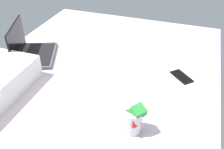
# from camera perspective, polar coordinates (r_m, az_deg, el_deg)

# --- Properties ---
(bed_mattress) EXTENTS (1.80, 1.40, 0.18)m
(bed_mattress) POSITION_cam_1_polar(r_m,az_deg,el_deg) (1.60, -3.13, -2.22)
(bed_mattress) COLOR silver
(bed_mattress) RESTS_ON ground
(laptop) EXTENTS (0.39, 0.34, 0.23)m
(laptop) POSITION_cam_1_polar(r_m,az_deg,el_deg) (1.75, -17.49, 4.99)
(laptop) COLOR #4C4C51
(laptop) RESTS_ON bed_mattress
(snack_cup) EXTENTS (0.10, 0.11, 0.14)m
(snack_cup) POSITION_cam_1_polar(r_m,az_deg,el_deg) (1.14, 4.61, -9.96)
(snack_cup) COLOR silver
(snack_cup) RESTS_ON bed_mattress
(cell_phone) EXTENTS (0.15, 0.15, 0.01)m
(cell_phone) POSITION_cam_1_polar(r_m,az_deg,el_deg) (1.55, 15.21, -0.47)
(cell_phone) COLOR black
(cell_phone) RESTS_ON bed_mattress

